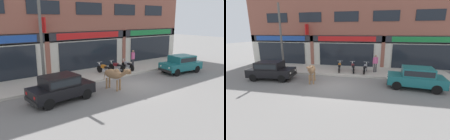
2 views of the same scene
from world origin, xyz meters
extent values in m
plane|color=slate|center=(0.00, 0.00, 0.00)|extent=(90.00, 90.00, 0.00)
cube|color=#B7AFA3|center=(0.00, 4.07, 0.08)|extent=(19.00, 3.74, 0.16)
cube|color=#8E5142|center=(0.00, 6.22, 5.71)|extent=(23.00, 0.55, 6.15)
cube|color=beige|center=(0.00, 6.22, 1.70)|extent=(23.00, 0.55, 3.40)
cube|color=#28282D|center=(0.00, 5.90, 3.05)|extent=(22.08, 0.08, 0.64)
cube|color=#8E5142|center=(-3.83, 5.92, 1.70)|extent=(0.36, 0.12, 3.40)
cube|color=black|center=(0.00, 5.89, 1.35)|extent=(5.83, 0.10, 2.40)
cube|color=red|center=(0.00, 5.87, 3.05)|extent=(6.13, 0.05, 0.52)
cube|color=#8E5142|center=(3.83, 5.92, 1.70)|extent=(0.36, 0.12, 3.40)
cube|color=black|center=(7.67, 5.89, 1.35)|extent=(5.83, 0.10, 2.40)
cube|color=#197A38|center=(7.67, 5.87, 3.05)|extent=(6.13, 0.05, 0.52)
cube|color=black|center=(-3.91, 5.91, 5.27)|extent=(2.50, 0.06, 1.00)
cube|color=black|center=(0.00, 5.91, 5.27)|extent=(2.50, 0.06, 1.00)
cube|color=black|center=(3.91, 5.91, 5.27)|extent=(2.50, 0.06, 1.00)
cube|color=black|center=(7.82, 5.91, 5.27)|extent=(2.50, 0.06, 1.00)
cube|color=red|center=(-4.16, 5.49, 4.00)|extent=(0.08, 0.80, 1.10)
ellipsoid|color=#936B47|center=(-1.73, 0.27, 1.02)|extent=(0.84, 1.48, 0.60)
sphere|color=#936B47|center=(-1.66, 0.00, 1.25)|extent=(0.32, 0.32, 0.32)
cylinder|color=#936B47|center=(-1.49, -0.12, 0.36)|extent=(0.12, 0.12, 0.72)
cylinder|color=#936B47|center=(-1.76, -0.19, 0.36)|extent=(0.12, 0.12, 0.72)
cylinder|color=#936B47|center=(-1.70, 0.72, 0.36)|extent=(0.12, 0.12, 0.72)
cylinder|color=#936B47|center=(-1.97, 0.65, 0.36)|extent=(0.12, 0.12, 0.72)
cylinder|color=#936B47|center=(-1.53, -0.53, 1.17)|extent=(0.34, 0.51, 0.43)
cube|color=#936B47|center=(-1.47, -0.78, 1.34)|extent=(0.30, 0.40, 0.26)
cube|color=brown|center=(-1.43, -0.96, 1.30)|extent=(0.19, 0.17, 0.14)
cone|color=beige|center=(-1.38, -0.72, 1.52)|extent=(0.08, 0.12, 0.19)
cone|color=beige|center=(-1.58, -0.77, 1.52)|extent=(0.08, 0.12, 0.19)
cube|color=#936B47|center=(-1.33, -0.67, 1.40)|extent=(0.15, 0.07, 0.10)
cube|color=#936B47|center=(-1.65, -0.74, 1.40)|extent=(0.15, 0.07, 0.10)
cylinder|color=#936B47|center=(-1.91, 0.99, 0.80)|extent=(0.08, 0.17, 0.60)
cylinder|color=black|center=(4.31, -0.09, 0.30)|extent=(0.62, 0.25, 0.60)
cylinder|color=black|center=(4.49, 1.34, 0.30)|extent=(0.62, 0.25, 0.60)
cylinder|color=black|center=(6.59, -0.38, 0.30)|extent=(0.62, 0.25, 0.60)
cylinder|color=black|center=(6.77, 1.05, 0.30)|extent=(0.62, 0.25, 0.60)
cube|color=#196066|center=(5.54, 0.48, 0.60)|extent=(3.68, 2.03, 0.60)
cube|color=#196066|center=(5.64, 0.47, 1.18)|extent=(2.07, 1.67, 0.56)
cube|color=black|center=(5.64, 0.47, 1.18)|extent=(1.92, 1.67, 0.35)
cube|color=black|center=(3.83, 0.70, 0.38)|extent=(0.31, 1.52, 0.20)
cube|color=black|center=(7.26, 0.26, 0.38)|extent=(0.31, 1.52, 0.20)
sphere|color=silver|center=(3.73, 0.23, 0.68)|extent=(0.14, 0.14, 0.14)
sphere|color=silver|center=(3.86, 1.18, 0.68)|extent=(0.14, 0.14, 0.14)
cube|color=red|center=(7.22, -0.23, 0.70)|extent=(0.05, 0.16, 0.14)
cube|color=red|center=(7.35, 0.75, 0.70)|extent=(0.05, 0.16, 0.14)
cylinder|color=black|center=(-4.13, 1.21, 0.30)|extent=(0.61, 0.24, 0.60)
cylinder|color=black|center=(-3.99, -0.22, 0.30)|extent=(0.61, 0.24, 0.60)
cylinder|color=black|center=(-6.42, 0.99, 0.30)|extent=(0.61, 0.24, 0.60)
cylinder|color=black|center=(-6.28, -0.45, 0.30)|extent=(0.61, 0.24, 0.60)
cube|color=black|center=(-5.21, 0.38, 0.60)|extent=(3.64, 1.93, 0.60)
cube|color=black|center=(-5.31, 0.37, 1.18)|extent=(2.03, 1.62, 0.56)
cube|color=black|center=(-5.31, 0.37, 1.18)|extent=(1.88, 1.62, 0.35)
cube|color=black|center=(-3.48, 0.55, 0.38)|extent=(0.27, 1.52, 0.20)
cube|color=black|center=(-6.93, 0.22, 0.38)|extent=(0.27, 1.52, 0.20)
sphere|color=silver|center=(-3.50, 1.03, 0.68)|extent=(0.14, 0.14, 0.14)
sphere|color=silver|center=(-3.41, 0.07, 0.68)|extent=(0.14, 0.14, 0.14)
cube|color=red|center=(-7.00, 0.71, 0.70)|extent=(0.05, 0.16, 0.14)
cube|color=red|center=(-6.90, -0.28, 0.70)|extent=(0.05, 0.16, 0.14)
cylinder|color=black|center=(-0.29, 4.03, 0.44)|extent=(0.17, 0.57, 0.56)
cylinder|color=black|center=(-0.13, 2.79, 0.44)|extent=(0.17, 0.57, 0.56)
cube|color=#B2B5BA|center=(-0.21, 3.39, 0.48)|extent=(0.24, 0.34, 0.24)
cube|color=orange|center=(-0.23, 3.55, 0.74)|extent=(0.29, 0.43, 0.24)
cube|color=black|center=(-0.17, 3.15, 0.72)|extent=(0.29, 0.54, 0.12)
cylinder|color=#B2B5BA|center=(-0.28, 3.97, 0.74)|extent=(0.07, 0.27, 0.59)
cylinder|color=#B2B5BA|center=(-0.29, 4.01, 1.02)|extent=(0.52, 0.10, 0.03)
sphere|color=silver|center=(-0.29, 4.07, 0.90)|extent=(0.12, 0.12, 0.12)
cylinder|color=#B2B5BA|center=(-0.27, 3.02, 0.40)|extent=(0.12, 0.48, 0.06)
cylinder|color=black|center=(0.93, 4.03, 0.44)|extent=(0.21, 0.57, 0.56)
cylinder|color=black|center=(1.17, 2.80, 0.44)|extent=(0.21, 0.57, 0.56)
cube|color=#B2B5BA|center=(1.05, 3.40, 0.48)|extent=(0.26, 0.35, 0.24)
cube|color=maroon|center=(1.02, 3.55, 0.74)|extent=(0.31, 0.44, 0.24)
cube|color=black|center=(1.10, 3.16, 0.72)|extent=(0.32, 0.55, 0.12)
cylinder|color=#B2B5BA|center=(0.94, 3.97, 0.74)|extent=(0.09, 0.27, 0.59)
cylinder|color=#B2B5BA|center=(0.93, 4.01, 1.02)|extent=(0.52, 0.13, 0.03)
sphere|color=silver|center=(0.92, 4.07, 0.90)|extent=(0.12, 0.12, 0.12)
cylinder|color=#B2B5BA|center=(1.01, 3.02, 0.40)|extent=(0.15, 0.48, 0.06)
cylinder|color=black|center=(2.25, 4.01, 0.44)|extent=(0.17, 0.57, 0.56)
cylinder|color=black|center=(2.09, 2.77, 0.44)|extent=(0.17, 0.57, 0.56)
cube|color=#B2B5BA|center=(2.17, 3.37, 0.48)|extent=(0.24, 0.34, 0.24)
cube|color=#A8AAB2|center=(2.19, 3.53, 0.74)|extent=(0.29, 0.43, 0.24)
cube|color=black|center=(2.14, 3.13, 0.72)|extent=(0.28, 0.54, 0.12)
cylinder|color=#B2B5BA|center=(2.24, 3.95, 0.74)|extent=(0.07, 0.27, 0.59)
cylinder|color=#B2B5BA|center=(2.24, 3.99, 1.02)|extent=(0.52, 0.10, 0.03)
sphere|color=silver|center=(2.25, 4.05, 0.90)|extent=(0.12, 0.12, 0.12)
cylinder|color=#B2B5BA|center=(2.01, 3.02, 0.40)|extent=(0.12, 0.48, 0.06)
cylinder|color=#2D2D33|center=(2.96, 3.66, 0.57)|extent=(0.11, 0.11, 0.82)
cylinder|color=#2D2D33|center=(3.13, 3.73, 0.57)|extent=(0.11, 0.11, 0.82)
cylinder|color=#DB5B93|center=(3.04, 3.69, 1.26)|extent=(0.32, 0.32, 0.56)
cylinder|color=#DB5B93|center=(2.85, 3.61, 1.23)|extent=(0.08, 0.08, 0.56)
cylinder|color=#DB5B93|center=(3.24, 3.78, 1.23)|extent=(0.08, 0.08, 0.56)
sphere|color=tan|center=(3.04, 3.69, 1.66)|extent=(0.20, 0.20, 0.20)
cylinder|color=#595651|center=(-5.41, 2.50, 3.17)|extent=(0.18, 0.18, 6.02)
camera|label=1|loc=(-9.82, -10.46, 4.43)|focal=35.00mm
camera|label=2|loc=(2.34, -10.01, 3.73)|focal=24.00mm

